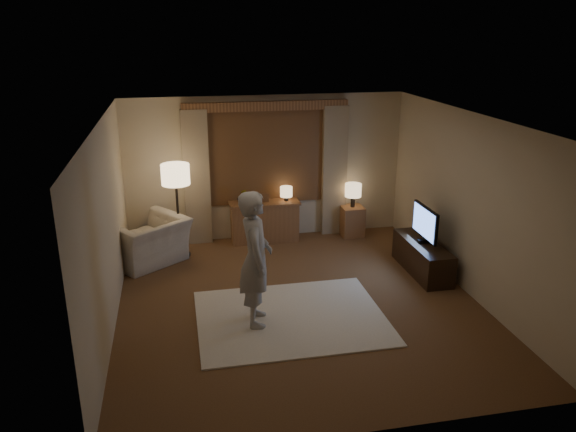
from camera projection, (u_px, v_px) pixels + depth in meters
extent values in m
cube|color=brown|center=(299.00, 303.00, 7.97)|extent=(5.00, 5.50, 0.02)
cube|color=silver|center=(300.00, 119.00, 7.13)|extent=(5.00, 5.50, 0.02)
cube|color=beige|center=(266.00, 168.00, 10.11)|extent=(5.00, 0.02, 2.60)
cube|color=beige|center=(367.00, 314.00, 4.99)|extent=(5.00, 0.02, 2.60)
cube|color=beige|center=(106.00, 229.00, 7.08)|extent=(0.02, 5.50, 2.60)
cube|color=beige|center=(470.00, 205.00, 8.02)|extent=(0.02, 5.50, 2.60)
cube|color=black|center=(266.00, 155.00, 10.00)|extent=(2.00, 0.01, 1.70)
cube|color=brown|center=(266.00, 155.00, 9.99)|extent=(2.08, 0.04, 1.78)
cube|color=tan|center=(197.00, 178.00, 9.81)|extent=(0.45, 0.12, 2.40)
cube|color=tan|center=(334.00, 171.00, 10.28)|extent=(0.45, 0.12, 2.40)
cube|color=brown|center=(266.00, 106.00, 9.67)|extent=(2.90, 0.14, 0.16)
cube|color=#EFE1C9|center=(291.00, 317.00, 7.55)|extent=(2.50, 2.00, 0.02)
cube|color=brown|center=(265.00, 223.00, 10.16)|extent=(1.20, 0.40, 0.70)
cube|color=brown|center=(264.00, 199.00, 10.02)|extent=(0.16, 0.02, 0.20)
imported|color=#999999|center=(242.00, 197.00, 9.92)|extent=(0.17, 0.13, 0.30)
cylinder|color=black|center=(286.00, 200.00, 10.10)|extent=(0.08, 0.08, 0.12)
cylinder|color=#FFD599|center=(286.00, 192.00, 10.06)|extent=(0.22, 0.22, 0.18)
cylinder|color=black|center=(181.00, 254.00, 9.61)|extent=(0.34, 0.34, 0.03)
cylinder|color=black|center=(178.00, 220.00, 9.41)|extent=(0.04, 0.04, 1.27)
cylinder|color=#FFD599|center=(175.00, 174.00, 9.16)|extent=(0.47, 0.47, 0.34)
imported|color=beige|center=(147.00, 241.00, 9.20)|extent=(1.55, 1.52, 0.76)
cube|color=brown|center=(352.00, 221.00, 10.45)|extent=(0.40, 0.40, 0.56)
cylinder|color=black|center=(353.00, 202.00, 10.32)|extent=(0.08, 0.08, 0.20)
cylinder|color=#FFD599|center=(353.00, 190.00, 10.25)|extent=(0.30, 0.30, 0.24)
cube|color=black|center=(422.00, 257.00, 8.89)|extent=(0.45, 1.40, 0.50)
cube|color=black|center=(424.00, 241.00, 8.80)|extent=(0.20, 0.09, 0.05)
cube|color=black|center=(425.00, 222.00, 8.70)|extent=(0.05, 0.81, 0.50)
cube|color=#547EE6|center=(424.00, 222.00, 8.70)|extent=(0.00, 0.76, 0.45)
imported|color=#B9B3AB|center=(256.00, 259.00, 7.15)|extent=(0.49, 0.70, 1.80)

